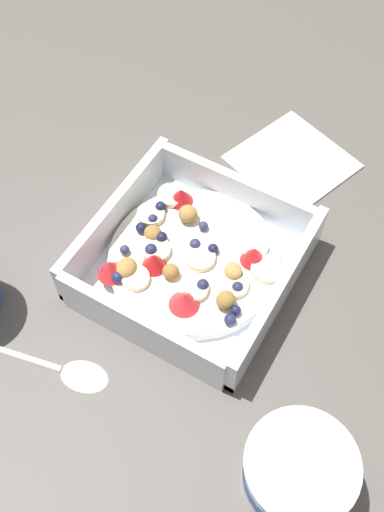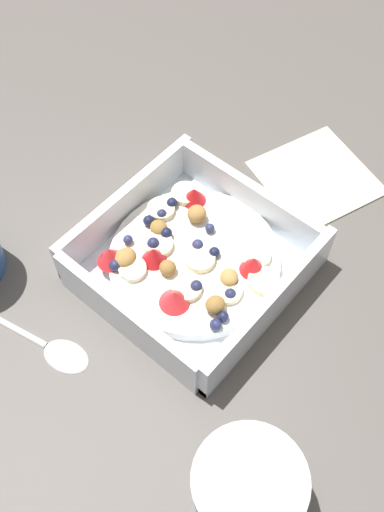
# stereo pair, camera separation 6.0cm
# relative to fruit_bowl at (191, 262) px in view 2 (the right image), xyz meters

# --- Properties ---
(ground_plane) EXTENTS (2.40, 2.40, 0.00)m
(ground_plane) POSITION_rel_fruit_bowl_xyz_m (-0.00, 0.02, -0.02)
(ground_plane) COLOR #56514C
(fruit_bowl) EXTENTS (0.20, 0.20, 0.06)m
(fruit_bowl) POSITION_rel_fruit_bowl_xyz_m (0.00, 0.00, 0.00)
(fruit_bowl) COLOR white
(fruit_bowl) RESTS_ON ground
(spoon) EXTENTS (0.05, 0.17, 0.01)m
(spoon) POSITION_rel_fruit_bowl_xyz_m (0.16, -0.05, -0.01)
(spoon) COLOR silver
(spoon) RESTS_ON ground
(yogurt_cup) EXTENTS (0.09, 0.09, 0.07)m
(yogurt_cup) POSITION_rel_fruit_bowl_xyz_m (0.14, 0.18, 0.02)
(yogurt_cup) COLOR white
(yogurt_cup) RESTS_ON ground
(folded_napkin) EXTENTS (0.15, 0.15, 0.01)m
(folded_napkin) POSITION_rel_fruit_bowl_xyz_m (-0.19, 0.03, -0.02)
(folded_napkin) COLOR silver
(folded_napkin) RESTS_ON ground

